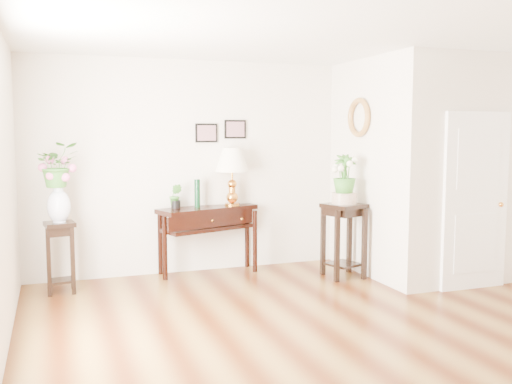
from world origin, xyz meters
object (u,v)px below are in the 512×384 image
plant_stand_a (61,257)px  plant_stand_b (343,241)px  table_lamp (232,180)px  console_table (208,240)px

plant_stand_a → plant_stand_b: 3.47m
table_lamp → plant_stand_b: table_lamp is taller
table_lamp → plant_stand_b: size_ratio=0.82×
console_table → plant_stand_a: console_table is taller
console_table → table_lamp: 0.86m
console_table → table_lamp: table_lamp is taller
console_table → plant_stand_a: (-1.85, -0.32, -0.03)m
plant_stand_a → console_table: bearing=9.9°
table_lamp → plant_stand_b: (1.25, -0.79, -0.76)m
console_table → plant_stand_a: size_ratio=1.60×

